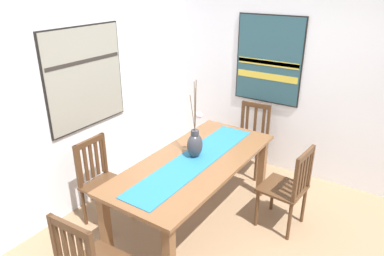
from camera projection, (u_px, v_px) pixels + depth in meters
ground_plane at (233, 251)px, 3.44m from camera, size 6.40×6.40×0.03m
wall_back at (86, 85)px, 3.84m from camera, size 6.40×0.12×2.70m
wall_side at (309, 73)px, 4.32m from camera, size 0.12×6.40×2.70m
dining_table at (195, 170)px, 3.55m from camera, size 1.97×0.87×0.77m
table_runner at (195, 160)px, 3.50m from camera, size 1.81×0.36×0.01m
centerpiece_vase at (195, 143)px, 3.51m from camera, size 0.23×0.16×0.76m
chair_0 at (251, 138)px, 4.69m from camera, size 0.45×0.45×0.92m
chair_1 at (289, 187)px, 3.58m from camera, size 0.45×0.45×0.92m
chair_2 at (102, 180)px, 3.68m from camera, size 0.43×0.43×0.93m
painting_on_back_wall at (85, 78)px, 3.73m from camera, size 1.01×0.05×1.07m
painting_on_side_wall at (269, 60)px, 4.48m from camera, size 0.05×0.87×1.11m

